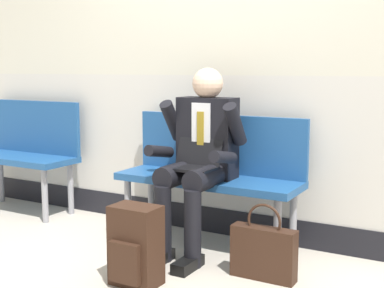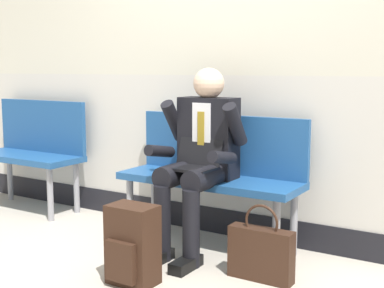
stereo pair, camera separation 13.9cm
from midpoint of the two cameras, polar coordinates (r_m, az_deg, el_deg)
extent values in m
plane|color=#B2A899|center=(3.46, -3.16, -12.83)|extent=(18.00, 18.00, 0.00)
cube|color=beige|center=(3.94, 2.84, 0.18)|extent=(5.56, 0.12, 1.00)
cube|color=black|center=(4.07, 2.78, -8.16)|extent=(5.56, 0.14, 0.20)
cube|color=navy|center=(3.67, 0.58, -3.95)|extent=(1.31, 0.42, 0.05)
cube|color=navy|center=(3.78, 1.91, 0.02)|extent=(1.31, 0.04, 0.42)
cylinder|color=gray|center=(3.91, -7.94, -6.99)|extent=(0.05, 0.05, 0.45)
cylinder|color=gray|center=(4.15, -5.40, -6.08)|extent=(0.05, 0.05, 0.45)
cylinder|color=gray|center=(3.36, 8.01, -9.53)|extent=(0.05, 0.05, 0.45)
cylinder|color=gray|center=(3.63, 9.78, -8.23)|extent=(0.05, 0.05, 0.45)
cube|color=navy|center=(4.82, -18.89, -1.47)|extent=(1.02, 0.42, 0.05)
cube|color=navy|center=(4.91, -17.45, 1.78)|extent=(1.02, 0.04, 0.46)
cylinder|color=gray|center=(5.28, -20.66, -3.47)|extent=(0.05, 0.05, 0.45)
cylinder|color=gray|center=(4.46, -16.49, -5.38)|extent=(0.05, 0.05, 0.45)
cylinder|color=gray|center=(4.66, -13.83, -4.68)|extent=(0.05, 0.05, 0.45)
cylinder|color=black|center=(3.53, -2.64, -3.27)|extent=(0.15, 0.40, 0.15)
cylinder|color=black|center=(3.45, -4.32, -8.58)|extent=(0.11, 0.11, 0.50)
cube|color=black|center=(3.47, -4.84, -12.19)|extent=(0.10, 0.26, 0.07)
cylinder|color=black|center=(3.42, 0.48, -3.63)|extent=(0.15, 0.40, 0.15)
cylinder|color=black|center=(3.34, -1.14, -9.15)|extent=(0.11, 0.11, 0.50)
cube|color=black|center=(3.36, -1.67, -12.88)|extent=(0.10, 0.26, 0.07)
cube|color=black|center=(3.62, 0.59, 0.71)|extent=(0.40, 0.18, 0.55)
cube|color=silver|center=(3.53, -0.16, 1.34)|extent=(0.14, 0.01, 0.39)
cube|color=olive|center=(3.53, -0.22, 0.84)|extent=(0.05, 0.01, 0.33)
sphere|color=beige|center=(3.59, 0.59, 6.57)|extent=(0.21, 0.21, 0.21)
cylinder|color=black|center=(3.67, -3.23, 2.53)|extent=(0.09, 0.25, 0.30)
cylinder|color=black|center=(3.55, -4.69, -0.80)|extent=(0.08, 0.27, 0.12)
cylinder|color=black|center=(3.43, 3.52, 2.14)|extent=(0.09, 0.25, 0.30)
cylinder|color=black|center=(3.31, 2.20, -1.45)|extent=(0.08, 0.27, 0.12)
cube|color=black|center=(3.44, -1.37, -2.64)|extent=(0.33, 0.22, 0.02)
cube|color=black|center=(3.53, -0.28, -0.54)|extent=(0.33, 0.08, 0.21)
cube|color=#331E14|center=(3.11, -7.37, -10.81)|extent=(0.28, 0.19, 0.47)
cube|color=#331E14|center=(3.05, -8.65, -12.62)|extent=(0.20, 0.04, 0.23)
cube|color=#331E14|center=(3.20, 6.48, -11.66)|extent=(0.39, 0.11, 0.31)
torus|color=#331E14|center=(3.14, 6.53, -8.30)|extent=(0.21, 0.02, 0.21)
camera|label=1|loc=(0.07, -91.15, -0.17)|focal=49.36mm
camera|label=2|loc=(0.07, 88.85, 0.17)|focal=49.36mm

